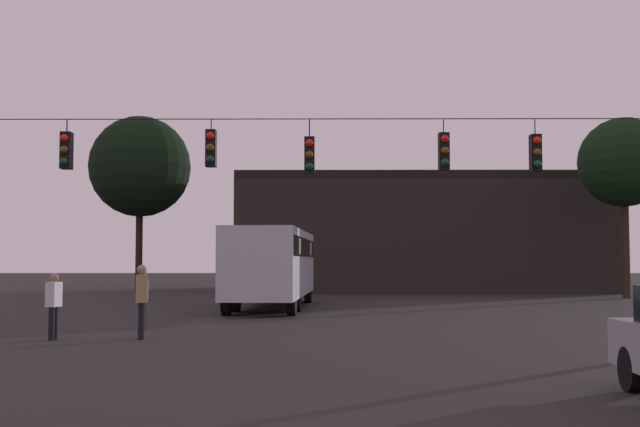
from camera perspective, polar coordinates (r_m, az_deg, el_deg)
The scene contains 9 objects.
ground_plane at distance 29.30m, azimuth 2.66°, elevation -7.04°, with size 168.00×168.00×0.00m, color black.
overhead_signal_span at distance 20.16m, azimuth 3.68°, elevation 1.84°, with size 21.32×0.44×6.16m.
city_bus at distance 31.01m, azimuth -3.41°, elevation -3.38°, with size 3.00×11.10×3.00m.
pedestrian_crossing_left at distance 19.69m, azimuth -18.66°, elevation -6.10°, with size 0.31×0.40×1.57m.
pedestrian_crossing_center at distance 22.11m, azimuth -12.66°, elevation -5.88°, with size 0.27×0.38×1.56m.
pedestrian_crossing_right at distance 19.23m, azimuth -12.75°, elevation -5.88°, with size 0.34×0.42×1.76m.
corner_building at distance 50.01m, azimuth 6.99°, elevation -1.56°, with size 21.63×12.28×6.86m.
tree_left_silhouette at distance 48.41m, azimuth -12.85°, elevation 3.30°, with size 6.02×6.02×10.46m.
tree_behind_building at distance 42.00m, azimuth 21.06°, elevation 3.43°, with size 4.44×4.44×8.94m.
Camera 1 is at (-1.14, -4.72, 1.88)m, focal length 44.35 mm.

